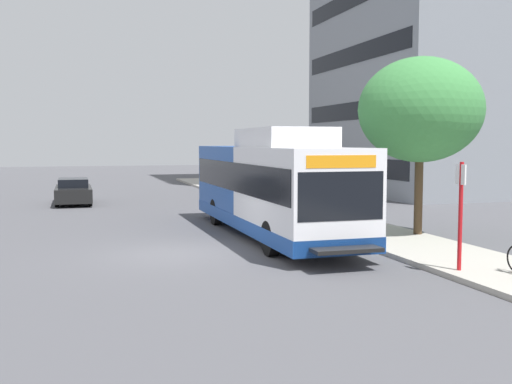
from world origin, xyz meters
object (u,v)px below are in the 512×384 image
street_tree_near_stop (420,110)px  parked_car_far_lane (73,191)px  bus_stop_sign_pole (460,208)px  transit_bus (270,186)px

street_tree_near_stop → parked_car_far_lane: size_ratio=1.30×
bus_stop_sign_pole → parked_car_far_lane: 22.33m
street_tree_near_stop → transit_bus: bearing=157.3°
transit_bus → street_tree_near_stop: street_tree_near_stop is taller
transit_bus → bus_stop_sign_pole: size_ratio=4.71×
street_tree_near_stop → parked_car_far_lane: street_tree_near_stop is taller
transit_bus → parked_car_far_lane: bearing=116.0°
transit_bus → bus_stop_sign_pole: bearing=-71.8°
transit_bus → street_tree_near_stop: size_ratio=2.09×
street_tree_near_stop → bus_stop_sign_pole: bearing=-112.3°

